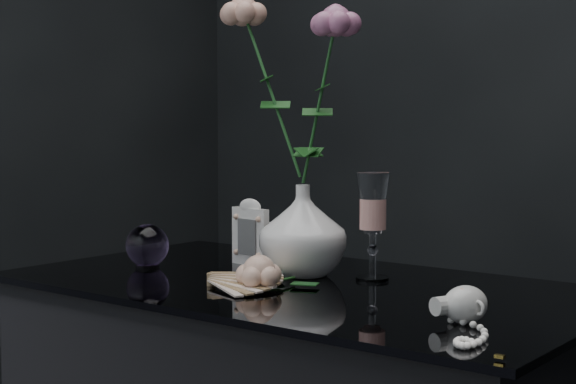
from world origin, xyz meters
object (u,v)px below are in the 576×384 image
Objects in this scene: wine_glass at (373,226)px; vase at (303,230)px; pearl_jar at (465,303)px; picture_frame at (250,232)px; paperweight at (147,246)px; loose_rose at (259,272)px.

vase is at bearing -162.72° from wine_glass.
pearl_jar is at bearing -21.85° from vase.
picture_frame reaches higher than pearl_jar.
paperweight is 0.71m from pearl_jar.
paperweight is 0.49× the size of loose_rose.
vase is 0.13m from wine_glass.
vase is at bearing 106.29° from loose_rose.
wine_glass is 1.12× the size of loose_rose.
picture_frame is at bearing 141.63° from loose_rose.
picture_frame is 0.26m from loose_rose.
wine_glass is at bearing 9.77° from picture_frame.
paperweight is 0.43× the size of pearl_jar.
paperweight reaches higher than loose_rose.
pearl_jar is at bearing -4.58° from paperweight.
vase is 0.16m from loose_rose.
wine_glass is at bearing 166.18° from pearl_jar.
vase is 0.97× the size of loose_rose.
picture_frame is at bearing -177.32° from pearl_jar.
paperweight is (-0.30, -0.11, -0.04)m from vase.
paperweight is at bearing -162.69° from pearl_jar.
paperweight is at bearing -160.14° from vase.
loose_rose is (-0.10, -0.19, -0.07)m from wine_glass.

